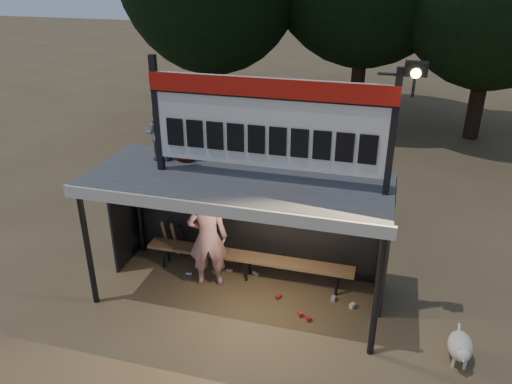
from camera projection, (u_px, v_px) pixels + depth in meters
ground at (240, 294)px, 9.12m from camera, size 80.00×80.00×0.00m
player at (208, 238)px, 9.01m from camera, size 0.82×0.66×1.97m
child_a at (158, 134)px, 8.68m from camera, size 0.53×0.45×0.95m
child_b at (184, 132)px, 8.62m from camera, size 0.58×0.46×1.05m
dugout_shelter at (242, 197)px, 8.54m from camera, size 5.10×2.08×2.32m
scoreboard_assembly at (271, 121)px, 7.56m from camera, size 4.10×0.27×1.99m
bench at (248, 258)px, 9.41m from camera, size 4.00×0.35×0.48m
dog at (460, 347)px, 7.47m from camera, size 0.36×0.81×0.49m
bats at (175, 239)px, 10.04m from camera, size 0.49×0.33×0.84m
litter at (280, 293)px, 9.06m from camera, size 3.25×1.17×0.08m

